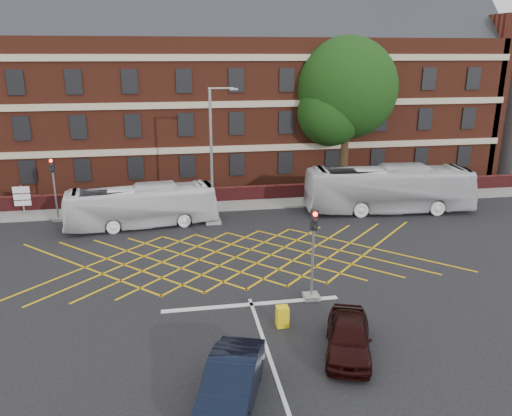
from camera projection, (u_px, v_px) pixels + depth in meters
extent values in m
plane|color=black|center=(241.00, 272.00, 25.66)|extent=(120.00, 120.00, 0.00)
cube|color=#592416|center=(205.00, 110.00, 44.60)|extent=(50.00, 12.00, 12.00)
cube|color=black|center=(203.00, 39.00, 42.83)|extent=(51.00, 10.61, 10.61)
cube|color=#B7A88C|center=(211.00, 105.00, 38.58)|extent=(50.00, 0.18, 0.50)
cube|color=black|center=(211.00, 124.00, 39.04)|extent=(1.20, 0.14, 1.80)
cylinder|color=#B7A88C|center=(403.00, 5.00, 44.86)|extent=(3.60, 3.60, 6.00)
cube|color=#4F1516|center=(216.00, 195.00, 37.74)|extent=(56.00, 0.50, 1.10)
cube|color=slate|center=(218.00, 205.00, 36.94)|extent=(60.00, 3.00, 0.12)
cube|color=#CC990C|center=(235.00, 257.00, 27.54)|extent=(8.22, 8.22, 0.02)
cube|color=silver|center=(251.00, 304.00, 22.36)|extent=(8.00, 0.30, 0.02)
cube|color=silver|center=(284.00, 399.00, 16.24)|extent=(0.15, 14.00, 0.02)
imported|color=silver|center=(142.00, 206.00, 32.21)|extent=(9.91, 3.39, 2.71)
imported|color=silver|center=(389.00, 189.00, 35.16)|extent=(12.01, 3.89, 3.29)
imported|color=black|center=(231.00, 383.00, 15.82)|extent=(2.95, 4.79, 1.49)
imported|color=black|center=(348.00, 336.00, 18.58)|extent=(2.87, 4.36, 1.38)
cylinder|color=black|center=(343.00, 148.00, 41.68)|extent=(0.90, 0.90, 6.48)
sphere|color=black|center=(346.00, 88.00, 40.24)|extent=(8.21, 8.21, 8.21)
sphere|color=black|center=(331.00, 113.00, 39.79)|extent=(5.34, 5.34, 5.34)
sphere|color=black|center=(359.00, 105.00, 41.66)|extent=(4.93, 4.93, 4.93)
cube|color=slate|center=(311.00, 297.00, 22.88)|extent=(0.70, 0.70, 0.20)
cylinder|color=gray|center=(312.00, 263.00, 22.39)|extent=(0.12, 0.12, 3.50)
cube|color=black|center=(314.00, 220.00, 21.79)|extent=(0.30, 0.25, 0.95)
sphere|color=#FF0C05|center=(315.00, 214.00, 21.56)|extent=(0.20, 0.20, 0.20)
cube|color=slate|center=(58.00, 219.00, 33.66)|extent=(0.70, 0.70, 0.20)
cylinder|color=gray|center=(56.00, 195.00, 33.18)|extent=(0.12, 0.12, 3.50)
cube|color=black|center=(52.00, 165.00, 32.57)|extent=(0.30, 0.25, 0.95)
sphere|color=#FF0C05|center=(51.00, 161.00, 32.34)|extent=(0.20, 0.20, 0.20)
cube|color=slate|center=(213.00, 221.00, 33.17)|extent=(1.00, 1.00, 0.20)
cylinder|color=gray|center=(211.00, 158.00, 31.91)|extent=(0.18, 0.18, 8.72)
cylinder|color=gray|center=(221.00, 88.00, 30.73)|extent=(1.60, 0.12, 0.12)
cube|color=gray|center=(234.00, 89.00, 30.88)|extent=(0.50, 0.20, 0.12)
cylinder|color=gray|center=(23.00, 201.00, 34.27)|extent=(0.10, 0.10, 2.20)
cube|color=silver|center=(21.00, 190.00, 33.95)|extent=(1.10, 0.06, 0.45)
cube|color=silver|center=(22.00, 197.00, 34.10)|extent=(1.10, 0.06, 0.40)
cube|color=silver|center=(23.00, 203.00, 34.23)|extent=(1.10, 0.06, 0.35)
cube|color=yellow|center=(282.00, 316.00, 20.47)|extent=(0.49, 0.45, 0.88)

